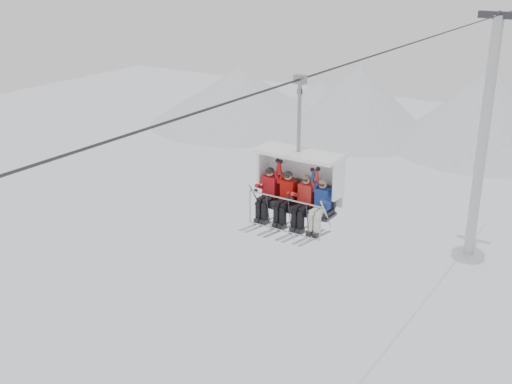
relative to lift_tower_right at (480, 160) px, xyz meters
The scene contains 7 objects.
lift_tower_right is the anchor object (origin of this frame).
haul_cable 23.25m from the lift_tower_right, 90.00° to the right, with size 0.06×0.06×50.00m, color #2F2F34.
chairlift_carrier 20.46m from the lift_tower_right, 90.00° to the right, with size 2.32×1.17×3.98m.
skier_far_left 20.67m from the lift_tower_right, 92.26° to the right, with size 0.40×1.69×1.59m.
skier_center_left 20.65m from the lift_tower_right, 90.66° to the right, with size 0.40×1.69×1.59m.
skier_center_right 20.65m from the lift_tower_right, 89.12° to the right, with size 0.40×1.69×1.58m.
skier_far_right 20.67m from the lift_tower_right, 87.75° to the right, with size 0.38×1.69×1.52m.
Camera 1 is at (7.75, -11.90, 16.31)m, focal length 45.00 mm.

